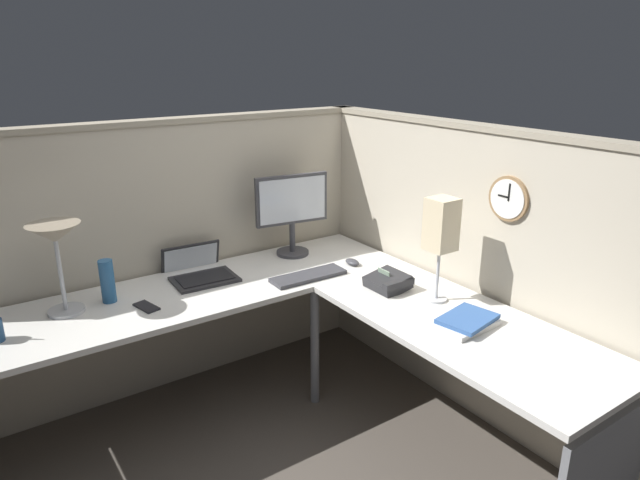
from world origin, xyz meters
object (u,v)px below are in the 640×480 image
Objects in this scene: laptop at (199,271)px; computer_mouse at (352,262)px; monitor at (292,208)px; book_stack at (465,321)px; wall_clock at (509,199)px; office_phone at (389,282)px; keyboard at (308,276)px; desk_lamp_dome at (55,241)px; cell_phone at (146,307)px; desk_lamp_paper at (441,227)px; thermos_flask at (107,281)px.

computer_mouse is at bearing -24.14° from laptop.
laptop is at bearing 179.39° from monitor.
monitor reaches higher than computer_mouse.
monitor reaches higher than book_stack.
laptop is 1.81× the size of wall_clock.
office_phone reaches higher than computer_mouse.
monitor is at bearing -0.61° from laptop.
keyboard is 0.45m from office_phone.
wall_clock is at bearing 15.19° from book_stack.
desk_lamp_dome is 3.09× the size of cell_phone.
office_phone is at bearing 113.67° from desk_lamp_paper.
keyboard reaches higher than cell_phone.
office_phone reaches higher than cell_phone.
computer_mouse is 0.39m from office_phone.
laptop is at bearing 155.86° from computer_mouse.
thermos_flask is 1.74m from book_stack.
laptop is 1.81× the size of thermos_flask.
thermos_flask is (-1.13, -0.07, -0.18)m from monitor.
wall_clock is at bearing -46.38° from laptop.
computer_mouse is 1.35m from thermos_flask.
monitor is 2.27× the size of thermos_flask.
monitor is 0.94× the size of desk_lamp_paper.
thermos_flask is (-0.99, 0.31, 0.10)m from keyboard.
monitor is 1.02m from desk_lamp_paper.
desk_lamp_paper is 2.41× the size of wall_clock.
monitor reaches higher than office_phone.
laptop is at bearing 143.06° from keyboard.
thermos_flask is (-0.51, -0.08, 0.09)m from laptop.
keyboard is 1.95× the size of wall_clock.
keyboard is at bearing -14.17° from desk_lamp_dome.
monitor is 0.49m from computer_mouse.
book_stack is (1.14, -1.02, 0.02)m from cell_phone.
cell_phone is (-1.00, -0.25, -0.29)m from monitor.
laptop reaches higher than cell_phone.
computer_mouse is at bearing -10.45° from desk_lamp_dome.
keyboard is 1.13m from wall_clock.
wall_clock is (0.31, -0.81, 0.51)m from computer_mouse.
monitor is 2.27× the size of wall_clock.
cell_phone is 1.53m from book_stack.
office_phone reaches higher than keyboard.
monitor is 1.33m from desk_lamp_dome.
laptop is 0.90× the size of desk_lamp_dome.
cell_phone is at bearing 138.33° from book_stack.
laptop is 1.48m from book_stack.
monitor is at bearing 0.35° from cell_phone.
office_phone is 0.67× the size of book_stack.
keyboard is at bearing 125.86° from office_phone.
computer_mouse is 1.19m from cell_phone.
wall_clock is at bearing -34.00° from thermos_flask.
monitor is at bearing 3.25° from desk_lamp_dome.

